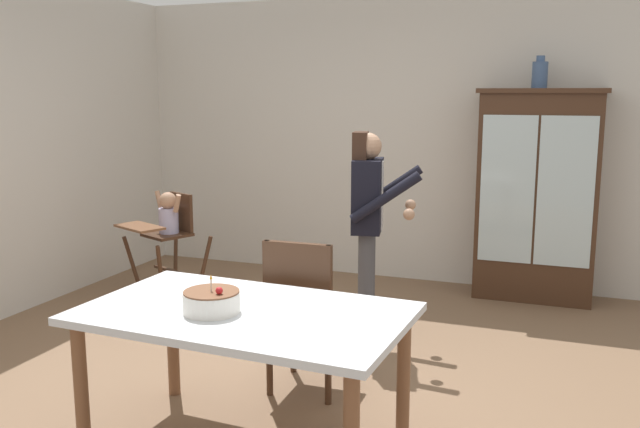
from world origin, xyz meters
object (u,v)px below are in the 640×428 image
Objects in this scene: high_chair_with_toddler at (167,225)px; adult_person at (369,211)px; china_cabinet at (537,195)px; ceramic_vase at (540,74)px; dining_table at (245,327)px; birthday_cake at (212,301)px; dining_chair_far_side at (303,306)px.

adult_person is at bearing 12.36° from high_chair_with_toddler.
ceramic_vase is at bearing 173.50° from china_cabinet.
ceramic_vase is 0.16× the size of dining_table.
high_chair_with_toddler is at bearing 130.75° from dining_table.
china_cabinet is at bearing 44.29° from high_chair_with_toddler.
birthday_cake is at bearing -111.59° from ceramic_vase.
dining_chair_far_side is at bearing -13.41° from high_chair_with_toddler.
china_cabinet is 1.20× the size of adult_person.
ceramic_vase is 3.75m from birthday_cake.
dining_table is at bearing -110.08° from ceramic_vase.
china_cabinet is 2.81m from dining_chair_far_side.
china_cabinet is at bearing -115.86° from dining_chair_far_side.
dining_table is at bearing 33.55° from birthday_cake.
high_chair_with_toddler is 0.62× the size of adult_person.
china_cabinet is 3.46m from dining_table.
china_cabinet is 1.86m from adult_person.
adult_person reaches higher than birthday_cake.
dining_chair_far_side is (0.04, 0.69, -0.10)m from dining_table.
china_cabinet is 1.11× the size of dining_table.
adult_person is (-1.04, -1.52, -0.99)m from ceramic_vase.
birthday_cake is (1.68, -2.19, 0.14)m from high_chair_with_toddler.
china_cabinet reaches higher than high_chair_with_toddler.
birthday_cake is at bearing 76.71° from dining_chair_far_side.
adult_person is 1.74m from dining_table.
china_cabinet is 1.91× the size of dining_chair_far_side.
dining_chair_far_side is at bearing 77.68° from birthday_cake.
china_cabinet is at bearing -46.66° from adult_person.
high_chair_with_toddler reaches higher than birthday_cake.
adult_person is 1.10m from dining_chair_far_side.
high_chair_with_toddler is 2.76m from birthday_cake.
dining_chair_far_side is at bearing -114.88° from china_cabinet.
high_chair_with_toddler is 2.01m from adult_person.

